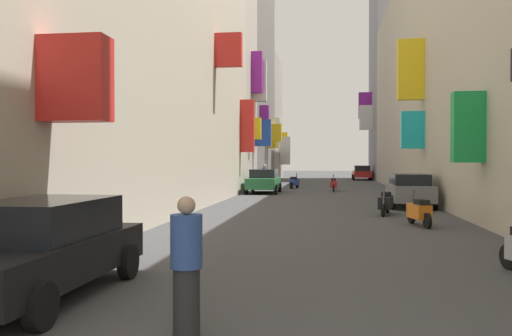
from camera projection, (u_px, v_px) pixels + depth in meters
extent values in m
plane|color=#424244|center=(323.00, 194.00, 31.98)|extent=(140.00, 140.00, 0.00)
cube|color=red|center=(229.00, 50.00, 24.76)|extent=(1.27, 0.41, 1.58)
cube|color=red|center=(75.00, 79.00, 9.75)|extent=(1.27, 0.60, 1.57)
cube|color=red|center=(247.00, 126.00, 31.97)|extent=(0.85, 0.38, 3.19)
cube|color=#B2A899|center=(210.00, 84.00, 37.37)|extent=(6.00, 5.42, 15.01)
cube|color=yellow|center=(255.00, 129.00, 35.64)|extent=(0.80, 0.47, 1.46)
cube|color=green|center=(261.00, 89.00, 38.38)|extent=(0.83, 0.55, 1.79)
cube|color=blue|center=(262.00, 133.00, 37.62)|extent=(1.26, 0.39, 1.91)
cube|color=white|center=(260.00, 81.00, 37.31)|extent=(0.98, 0.41, 2.86)
cube|color=purple|center=(257.00, 72.00, 36.60)|extent=(0.76, 0.57, 2.85)
cube|color=slate|center=(233.00, 61.00, 46.47)|extent=(6.00, 13.06, 21.76)
cube|color=yellow|center=(274.00, 133.00, 45.01)|extent=(1.38, 0.53, 1.51)
cube|color=yellow|center=(272.00, 137.00, 46.15)|extent=(0.80, 0.37, 1.96)
cube|color=purple|center=(264.00, 115.00, 41.23)|extent=(0.72, 0.60, 1.49)
cube|color=white|center=(274.00, 133.00, 46.53)|extent=(1.09, 0.39, 2.68)
cube|color=#9E9384|center=(252.00, 119.00, 57.84)|extent=(6.00, 9.77, 13.20)
cube|color=yellow|center=(285.00, 143.00, 60.64)|extent=(0.70, 0.62, 2.57)
cube|color=white|center=(285.00, 151.00, 58.51)|extent=(1.16, 0.53, 3.10)
cube|color=#BCB29E|center=(462.00, 72.00, 30.28)|extent=(6.00, 40.39, 14.32)
cube|color=green|center=(468.00, 127.00, 16.00)|extent=(0.93, 0.51, 2.15)
cube|color=#19B2BF|center=(412.00, 130.00, 25.94)|extent=(1.12, 0.44, 1.84)
cube|color=yellow|center=(411.00, 70.00, 26.07)|extent=(1.27, 0.52, 3.00)
cube|color=gray|center=(401.00, 82.00, 55.35)|extent=(6.00, 10.32, 20.58)
cube|color=white|center=(366.00, 118.00, 55.59)|extent=(1.37, 0.45, 2.61)
cube|color=purple|center=(365.00, 105.00, 56.76)|extent=(1.40, 0.54, 2.82)
cube|color=#236638|center=(264.00, 183.00, 33.07)|extent=(1.79, 4.18, 0.66)
cube|color=black|center=(264.00, 173.00, 33.27)|extent=(1.58, 2.34, 0.53)
cylinder|color=black|center=(276.00, 190.00, 31.59)|extent=(0.18, 0.60, 0.60)
cylinder|color=black|center=(246.00, 189.00, 31.83)|extent=(0.18, 0.60, 0.60)
cylinder|color=black|center=(280.00, 187.00, 34.32)|extent=(0.18, 0.60, 0.60)
cylinder|color=black|center=(253.00, 187.00, 34.56)|extent=(0.18, 0.60, 0.60)
cube|color=slate|center=(409.00, 192.00, 23.20)|extent=(1.70, 4.07, 0.69)
cube|color=black|center=(409.00, 179.00, 22.99)|extent=(1.50, 2.28, 0.48)
cylinder|color=black|center=(386.00, 198.00, 24.65)|extent=(0.18, 0.60, 0.60)
cylinder|color=black|center=(423.00, 198.00, 24.42)|extent=(0.18, 0.60, 0.60)
cylinder|color=black|center=(393.00, 202.00, 21.99)|extent=(0.18, 0.60, 0.60)
cylinder|color=black|center=(435.00, 203.00, 21.76)|extent=(0.18, 0.60, 0.60)
cube|color=#B21E1E|center=(362.00, 174.00, 54.81)|extent=(1.76, 4.00, 0.63)
cube|color=black|center=(362.00, 168.00, 54.60)|extent=(1.55, 2.24, 0.57)
cylinder|color=black|center=(353.00, 177.00, 56.24)|extent=(0.18, 0.60, 0.60)
cylinder|color=black|center=(369.00, 177.00, 56.00)|extent=(0.18, 0.60, 0.60)
cylinder|color=black|center=(354.00, 177.00, 53.63)|extent=(0.18, 0.60, 0.60)
cylinder|color=black|center=(371.00, 177.00, 53.39)|extent=(0.18, 0.60, 0.60)
cube|color=black|center=(37.00, 259.00, 7.87)|extent=(1.74, 4.28, 0.59)
cube|color=black|center=(45.00, 218.00, 8.07)|extent=(1.53, 2.40, 0.57)
cylinder|color=black|center=(41.00, 307.00, 6.35)|extent=(0.18, 0.60, 0.60)
cylinder|color=black|center=(128.00, 262.00, 9.15)|extent=(0.18, 0.60, 0.60)
cylinder|color=black|center=(36.00, 259.00, 9.39)|extent=(0.18, 0.60, 0.60)
cube|color=black|center=(386.00, 203.00, 19.84)|extent=(0.68, 1.24, 0.45)
cube|color=black|center=(386.00, 194.00, 20.04)|extent=(0.43, 0.62, 0.16)
cylinder|color=#4C4C51|center=(384.00, 195.00, 19.28)|extent=(0.12, 0.28, 0.68)
cylinder|color=black|center=(383.00, 210.00, 19.16)|extent=(0.20, 0.49, 0.48)
cylinder|color=black|center=(388.00, 207.00, 20.53)|extent=(0.20, 0.49, 0.48)
cylinder|color=black|center=(509.00, 257.00, 9.95)|extent=(0.25, 0.49, 0.48)
cube|color=red|center=(333.00, 184.00, 35.08)|extent=(0.44, 1.08, 0.45)
cube|color=black|center=(333.00, 179.00, 35.28)|extent=(0.32, 0.56, 0.16)
cylinder|color=#4C4C51|center=(334.00, 180.00, 34.55)|extent=(0.06, 0.27, 0.68)
cylinder|color=black|center=(334.00, 188.00, 34.42)|extent=(0.10, 0.48, 0.48)
cylinder|color=black|center=(333.00, 187.00, 35.76)|extent=(0.10, 0.48, 0.48)
cube|color=#2D4CAD|center=(294.00, 182.00, 38.36)|extent=(0.70, 1.13, 0.45)
cube|color=black|center=(293.00, 178.00, 38.18)|extent=(0.46, 0.63, 0.16)
cylinder|color=#4C4C51|center=(297.00, 177.00, 38.84)|extent=(0.13, 0.28, 0.68)
cylinder|color=black|center=(297.00, 185.00, 38.97)|extent=(0.23, 0.49, 0.48)
cylinder|color=black|center=(291.00, 186.00, 37.77)|extent=(0.23, 0.49, 0.48)
cube|color=orange|center=(419.00, 211.00, 16.46)|extent=(0.64, 1.14, 0.45)
cube|color=black|center=(422.00, 202.00, 16.26)|extent=(0.42, 0.61, 0.16)
cylinder|color=#4C4C51|center=(413.00, 200.00, 16.99)|extent=(0.11, 0.28, 0.68)
cylinder|color=black|center=(411.00, 216.00, 17.14)|extent=(0.19, 0.49, 0.48)
cylinder|color=black|center=(427.00, 221.00, 15.80)|extent=(0.19, 0.49, 0.48)
cylinder|color=#2A2A2A|center=(187.00, 301.00, 6.21)|extent=(0.43, 0.43, 0.80)
cylinder|color=#335199|center=(186.00, 241.00, 6.20)|extent=(0.51, 0.51, 0.63)
sphere|color=tan|center=(186.00, 205.00, 6.19)|extent=(0.22, 0.22, 0.22)
cylinder|color=#3C3C3C|center=(264.00, 183.00, 37.60)|extent=(0.45, 0.45, 0.86)
cylinder|color=#335199|center=(264.00, 172.00, 37.59)|extent=(0.53, 0.53, 0.68)
sphere|color=tan|center=(264.00, 166.00, 37.59)|extent=(0.23, 0.23, 0.23)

